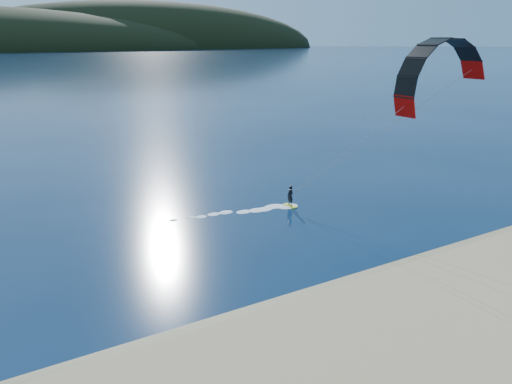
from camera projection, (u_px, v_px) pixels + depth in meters
ground at (285, 375)px, 21.80m from camera, size 1800.00×1800.00×0.00m
wet_sand at (235, 325)px, 25.47m from camera, size 220.00×2.50×0.10m
kitesurfer_near at (434, 95)px, 40.64m from camera, size 25.51×9.41×15.02m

